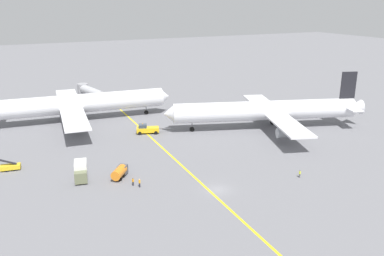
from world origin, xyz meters
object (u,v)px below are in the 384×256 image
(ground_crew_marshaller_foreground, at_px, (140,183))
(jet_bridge, at_px, (89,91))
(airliner_being_pushed, at_px, (267,111))
(ground_crew_ramp_agent_by_cones, at_px, (133,182))
(ground_crew_wing_walker_right, at_px, (300,174))
(gse_fuel_bowser_stubby, at_px, (120,172))
(gse_catering_truck_tall, at_px, (81,171))
(pushback_tug, at_px, (147,129))
(gse_belt_loader_portside, at_px, (10,166))
(airliner_at_gate_left, at_px, (78,104))

(ground_crew_marshaller_foreground, bearing_deg, jet_bridge, 85.26)
(airliner_being_pushed, distance_m, ground_crew_ramp_agent_by_cones, 48.85)
(ground_crew_marshaller_foreground, xyz_separation_m, ground_crew_wing_walker_right, (30.80, -9.97, -0.11))
(gse_fuel_bowser_stubby, xyz_separation_m, ground_crew_ramp_agent_by_cones, (1.25, -4.63, -0.49))
(gse_catering_truck_tall, height_order, ground_crew_marshaller_foreground, gse_catering_truck_tall)
(gse_catering_truck_tall, height_order, gse_fuel_bowser_stubby, gse_catering_truck_tall)
(ground_crew_ramp_agent_by_cones, bearing_deg, airliner_being_pushed, 22.64)
(pushback_tug, xyz_separation_m, ground_crew_marshaller_foreground, (-12.40, -30.45, -0.30))
(ground_crew_wing_walker_right, bearing_deg, airliner_being_pushed, 66.22)
(gse_fuel_bowser_stubby, height_order, ground_crew_marshaller_foreground, gse_fuel_bowser_stubby)
(gse_belt_loader_portside, xyz_separation_m, gse_catering_truck_tall, (12.73, -11.18, 0.93))
(airliner_being_pushed, distance_m, gse_catering_truck_tall, 54.73)
(gse_belt_loader_portside, relative_size, gse_fuel_bowser_stubby, 1.00)
(gse_fuel_bowser_stubby, xyz_separation_m, ground_crew_marshaller_foreground, (2.17, -5.87, -0.41))
(pushback_tug, bearing_deg, airliner_at_gate_left, 125.93)
(ground_crew_ramp_agent_by_cones, bearing_deg, jet_bridge, 84.45)
(airliner_at_gate_left, relative_size, ground_crew_wing_walker_right, 35.80)
(gse_belt_loader_portside, height_order, jet_bridge, jet_bridge)
(airliner_at_gate_left, bearing_deg, ground_crew_ramp_agent_by_cones, -88.68)
(jet_bridge, bearing_deg, gse_fuel_bowser_stubby, -96.99)
(pushback_tug, bearing_deg, ground_crew_wing_walker_right, -65.52)
(ground_crew_ramp_agent_by_cones, bearing_deg, airliner_at_gate_left, 91.32)
(gse_catering_truck_tall, relative_size, ground_crew_marshaller_foreground, 3.52)
(airliner_at_gate_left, relative_size, jet_bridge, 3.24)
(ground_crew_marshaller_foreground, distance_m, ground_crew_wing_walker_right, 32.38)
(airliner_at_gate_left, relative_size, gse_belt_loader_portside, 11.12)
(pushback_tug, bearing_deg, gse_catering_truck_tall, -134.91)
(airliner_being_pushed, bearing_deg, gse_catering_truck_tall, -167.95)
(ground_crew_wing_walker_right, bearing_deg, airliner_at_gate_left, 118.56)
(ground_crew_marshaller_foreground, bearing_deg, gse_belt_loader_portside, 138.30)
(airliner_at_gate_left, bearing_deg, jet_bridge, 70.05)
(airliner_at_gate_left, bearing_deg, airliner_being_pushed, -33.46)
(ground_crew_marshaller_foreground, height_order, jet_bridge, jet_bridge)
(pushback_tug, height_order, ground_crew_marshaller_foreground, pushback_tug)
(gse_fuel_bowser_stubby, distance_m, ground_crew_marshaller_foreground, 6.27)
(ground_crew_marshaller_foreground, bearing_deg, airliner_at_gate_left, 92.33)
(airliner_at_gate_left, distance_m, gse_belt_loader_portside, 36.92)
(gse_catering_truck_tall, xyz_separation_m, gse_fuel_bowser_stubby, (7.26, -2.70, -0.42))
(pushback_tug, height_order, jet_bridge, jet_bridge)
(ground_crew_wing_walker_right, bearing_deg, ground_crew_marshaller_foreground, 162.07)
(gse_catering_truck_tall, height_order, ground_crew_ramp_agent_by_cones, gse_catering_truck_tall)
(airliner_at_gate_left, distance_m, ground_crew_marshaller_foreground, 50.62)
(ground_crew_ramp_agent_by_cones, bearing_deg, ground_crew_wing_walker_right, -19.46)
(gse_fuel_bowser_stubby, height_order, ground_crew_ramp_agent_by_cones, gse_fuel_bowser_stubby)
(pushback_tug, height_order, ground_crew_wing_walker_right, pushback_tug)
(gse_belt_loader_portside, distance_m, gse_catering_truck_tall, 16.97)
(pushback_tug, bearing_deg, ground_crew_ramp_agent_by_cones, -114.50)
(airliner_at_gate_left, distance_m, ground_crew_wing_walker_right, 68.86)
(gse_catering_truck_tall, bearing_deg, jet_bridge, 76.44)
(gse_fuel_bowser_stubby, bearing_deg, ground_crew_wing_walker_right, -25.65)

